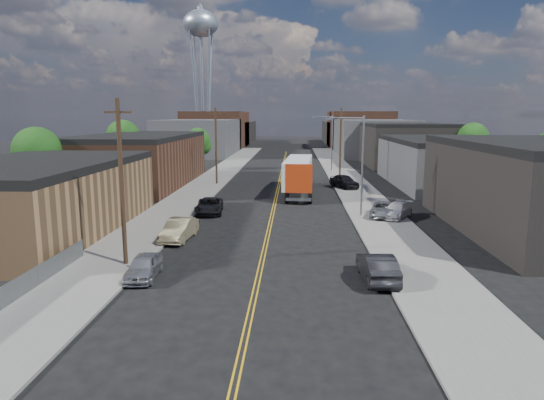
# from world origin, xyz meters

# --- Properties ---
(ground) EXTENTS (260.00, 260.00, 0.00)m
(ground) POSITION_xyz_m (0.00, 60.00, 0.00)
(ground) COLOR black
(ground) RESTS_ON ground
(centerline) EXTENTS (0.32, 120.00, 0.01)m
(centerline) POSITION_xyz_m (0.00, 45.00, 0.01)
(centerline) COLOR gold
(centerline) RESTS_ON ground
(sidewalk_left) EXTENTS (5.00, 140.00, 0.15)m
(sidewalk_left) POSITION_xyz_m (-9.50, 45.00, 0.07)
(sidewalk_left) COLOR slate
(sidewalk_left) RESTS_ON ground
(sidewalk_right) EXTENTS (5.00, 140.00, 0.15)m
(sidewalk_right) POSITION_xyz_m (9.50, 45.00, 0.07)
(sidewalk_right) COLOR slate
(sidewalk_right) RESTS_ON ground
(warehouse_tan) EXTENTS (12.00, 22.00, 5.60)m
(warehouse_tan) POSITION_xyz_m (-18.00, 18.00, 2.80)
(warehouse_tan) COLOR olive
(warehouse_tan) RESTS_ON ground
(warehouse_brown) EXTENTS (12.00, 26.00, 6.60)m
(warehouse_brown) POSITION_xyz_m (-18.00, 44.00, 3.30)
(warehouse_brown) COLOR #502F20
(warehouse_brown) RESTS_ON ground
(industrial_right_b) EXTENTS (14.00, 24.00, 6.10)m
(industrial_right_b) POSITION_xyz_m (22.00, 46.00, 3.05)
(industrial_right_b) COLOR #38383B
(industrial_right_b) RESTS_ON ground
(industrial_right_c) EXTENTS (14.00, 22.00, 7.60)m
(industrial_right_c) POSITION_xyz_m (22.00, 72.00, 3.80)
(industrial_right_c) COLOR black
(industrial_right_c) RESTS_ON ground
(skyline_left_a) EXTENTS (16.00, 30.00, 8.00)m
(skyline_left_a) POSITION_xyz_m (-20.00, 95.00, 4.00)
(skyline_left_a) COLOR #38383B
(skyline_left_a) RESTS_ON ground
(skyline_right_a) EXTENTS (16.00, 30.00, 8.00)m
(skyline_right_a) POSITION_xyz_m (20.00, 95.00, 4.00)
(skyline_right_a) COLOR #38383B
(skyline_right_a) RESTS_ON ground
(skyline_left_b) EXTENTS (16.00, 26.00, 10.00)m
(skyline_left_b) POSITION_xyz_m (-20.00, 120.00, 5.00)
(skyline_left_b) COLOR #502F20
(skyline_left_b) RESTS_ON ground
(skyline_right_b) EXTENTS (16.00, 26.00, 10.00)m
(skyline_right_b) POSITION_xyz_m (20.00, 120.00, 5.00)
(skyline_right_b) COLOR #502F20
(skyline_right_b) RESTS_ON ground
(skyline_left_c) EXTENTS (16.00, 40.00, 7.00)m
(skyline_left_c) POSITION_xyz_m (-20.00, 140.00, 3.50)
(skyline_left_c) COLOR black
(skyline_left_c) RESTS_ON ground
(skyline_right_c) EXTENTS (16.00, 40.00, 7.00)m
(skyline_right_c) POSITION_xyz_m (20.00, 140.00, 3.50)
(skyline_right_c) COLOR black
(skyline_right_c) RESTS_ON ground
(water_tower) EXTENTS (9.00, 9.00, 36.90)m
(water_tower) POSITION_xyz_m (-22.00, 110.00, 30.65)
(water_tower) COLOR gray
(water_tower) RESTS_ON ground
(streetlight_near) EXTENTS (3.39, 0.25, 9.00)m
(streetlight_near) POSITION_xyz_m (7.60, 25.00, 5.33)
(streetlight_near) COLOR gray
(streetlight_near) RESTS_ON ground
(streetlight_far) EXTENTS (3.39, 0.25, 9.00)m
(streetlight_far) POSITION_xyz_m (7.60, 60.00, 5.33)
(streetlight_far) COLOR gray
(streetlight_far) RESTS_ON ground
(utility_pole_left_near) EXTENTS (1.60, 0.26, 10.00)m
(utility_pole_left_near) POSITION_xyz_m (-8.20, 10.00, 5.14)
(utility_pole_left_near) COLOR black
(utility_pole_left_near) RESTS_ON ground
(utility_pole_left_far) EXTENTS (1.60, 0.26, 10.00)m
(utility_pole_left_far) POSITION_xyz_m (-8.20, 45.00, 5.14)
(utility_pole_left_far) COLOR black
(utility_pole_left_far) RESTS_ON ground
(utility_pole_right) EXTENTS (1.60, 0.26, 10.00)m
(utility_pole_right) POSITION_xyz_m (8.20, 48.00, 5.14)
(utility_pole_right) COLOR black
(utility_pole_right) RESTS_ON ground
(chainlink_fence) EXTENTS (0.05, 16.00, 1.22)m
(chainlink_fence) POSITION_xyz_m (-11.50, 3.50, 0.66)
(chainlink_fence) COLOR slate
(chainlink_fence) RESTS_ON ground
(tree_left_near) EXTENTS (4.85, 4.76, 7.91)m
(tree_left_near) POSITION_xyz_m (-23.94, 30.00, 5.18)
(tree_left_near) COLOR black
(tree_left_near) RESTS_ON ground
(tree_left_mid) EXTENTS (5.10, 5.04, 8.37)m
(tree_left_mid) POSITION_xyz_m (-23.94, 55.00, 5.48)
(tree_left_mid) COLOR black
(tree_left_mid) RESTS_ON ground
(tree_left_far) EXTENTS (4.35, 4.20, 6.97)m
(tree_left_far) POSITION_xyz_m (-13.94, 62.00, 4.57)
(tree_left_far) COLOR black
(tree_left_far) RESTS_ON ground
(tree_right_far) EXTENTS (4.85, 4.76, 7.91)m
(tree_right_far) POSITION_xyz_m (30.06, 60.00, 5.18)
(tree_right_far) COLOR black
(tree_right_far) RESTS_ON ground
(semi_truck) EXTENTS (3.50, 16.09, 4.18)m
(semi_truck) POSITION_xyz_m (2.46, 38.57, 2.38)
(semi_truck) COLOR silver
(semi_truck) RESTS_ON ground
(car_left_a) EXTENTS (1.77, 4.01, 1.34)m
(car_left_a) POSITION_xyz_m (-6.40, 7.81, 0.67)
(car_left_a) COLOR #A1A2A6
(car_left_a) RESTS_ON ground
(car_left_b) EXTENTS (2.06, 4.88, 1.57)m
(car_left_b) POSITION_xyz_m (-6.40, 16.25, 0.78)
(car_left_b) COLOR #8F815D
(car_left_b) RESTS_ON ground
(car_left_c) EXTENTS (2.86, 5.36, 1.43)m
(car_left_c) POSITION_xyz_m (-5.87, 26.00, 0.72)
(car_left_c) COLOR black
(car_left_c) RESTS_ON ground
(car_right_oncoming) EXTENTS (1.84, 4.77, 1.55)m
(car_right_oncoming) POSITION_xyz_m (6.60, 8.00, 0.78)
(car_right_oncoming) COLOR black
(car_right_oncoming) RESTS_ON ground
(car_right_lot_a) EXTENTS (3.25, 5.03, 1.29)m
(car_right_lot_a) POSITION_xyz_m (9.93, 24.64, 0.80)
(car_right_lot_a) COLOR #939698
(car_right_lot_a) RESTS_ON sidewalk_right
(car_right_lot_b) EXTENTS (3.80, 4.77, 1.29)m
(car_right_lot_b) POSITION_xyz_m (11.00, 24.27, 0.80)
(car_right_lot_b) COLOR silver
(car_right_lot_b) RESTS_ON sidewalk_right
(car_right_lot_c) EXTENTS (3.76, 5.19, 1.64)m
(car_right_lot_c) POSITION_xyz_m (8.20, 41.96, 0.97)
(car_right_lot_c) COLOR black
(car_right_lot_c) RESTS_ON sidewalk_right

